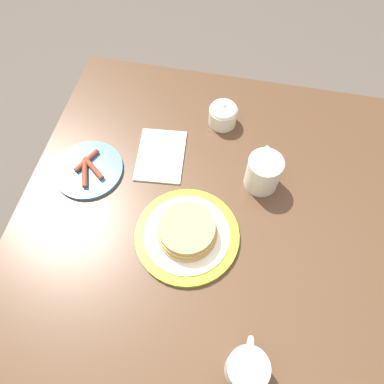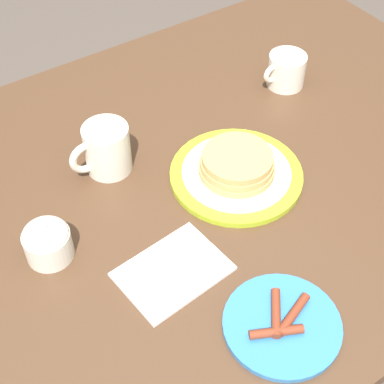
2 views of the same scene
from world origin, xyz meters
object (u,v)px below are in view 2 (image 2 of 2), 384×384
at_px(side_plate_bacon, 282,324).
at_px(creamer_pitcher, 287,69).
at_px(coffee_mug, 106,149).
at_px(napkin, 173,271).
at_px(sugar_bowl, 47,241).
at_px(pancake_plate, 237,169).

relative_size(side_plate_bacon, creamer_pitcher, 1.56).
bearing_deg(creamer_pitcher, coffee_mug, 2.33).
bearing_deg(napkin, coffee_mug, -95.65).
height_order(side_plate_bacon, sugar_bowl, sugar_bowl).
bearing_deg(coffee_mug, napkin, 84.35).
bearing_deg(coffee_mug, pancake_plate, 140.55).
height_order(side_plate_bacon, creamer_pitcher, creamer_pitcher).
bearing_deg(pancake_plate, napkin, 28.72).
xyz_separation_m(sugar_bowl, napkin, (-0.15, 0.14, -0.03)).
bearing_deg(pancake_plate, side_plate_bacon, 65.85).
xyz_separation_m(side_plate_bacon, creamer_pitcher, (-0.39, -0.46, 0.03)).
bearing_deg(coffee_mug, sugar_bowl, 36.10).
bearing_deg(sugar_bowl, side_plate_bacon, 126.30).
xyz_separation_m(pancake_plate, sugar_bowl, (0.36, -0.03, 0.02)).
xyz_separation_m(coffee_mug, sugar_bowl, (0.17, 0.13, -0.01)).
relative_size(pancake_plate, coffee_mug, 2.08).
bearing_deg(napkin, creamer_pitcher, -148.67).
distance_m(side_plate_bacon, sugar_bowl, 0.39).
xyz_separation_m(side_plate_bacon, sugar_bowl, (0.23, -0.31, 0.03)).
distance_m(pancake_plate, napkin, 0.24).
height_order(coffee_mug, sugar_bowl, coffee_mug).
relative_size(coffee_mug, creamer_pitcher, 1.03).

